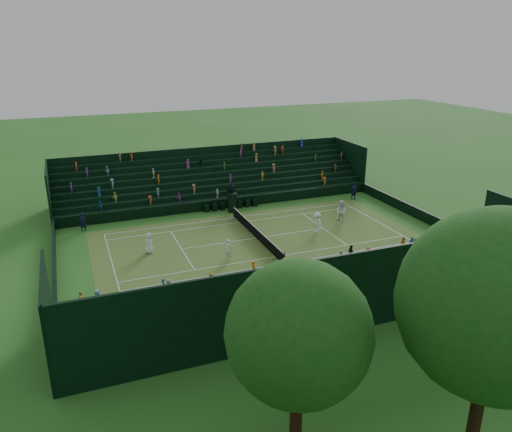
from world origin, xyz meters
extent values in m
plane|color=#2A6820|center=(0.00, 0.00, 0.00)|extent=(160.00, 160.00, 0.00)
cube|color=#357E2A|center=(0.00, 0.00, 0.01)|extent=(12.97, 26.77, 0.01)
cube|color=black|center=(0.00, 15.88, 0.50)|extent=(17.17, 0.20, 1.00)
cube|color=black|center=(0.00, -15.88, 0.50)|extent=(17.17, 0.20, 1.00)
cube|color=black|center=(8.48, 0.00, 0.50)|extent=(0.20, 31.77, 1.00)
cube|color=black|center=(-8.48, 0.00, 0.50)|extent=(0.20, 31.77, 1.00)
cube|color=black|center=(8.98, 0.00, 0.50)|extent=(0.80, 32.00, 1.00)
cube|color=black|center=(9.79, 0.00, 0.72)|extent=(0.80, 32.00, 1.45)
cube|color=black|center=(10.58, 0.00, 0.95)|extent=(0.80, 32.00, 1.90)
cube|color=black|center=(11.38, 0.00, 1.18)|extent=(0.80, 32.00, 2.35)
cube|color=black|center=(12.18, 0.00, 1.40)|extent=(0.80, 32.00, 2.80)
cube|color=black|center=(12.98, 0.00, 1.62)|extent=(0.80, 32.00, 3.25)
cube|color=black|center=(13.79, 0.00, 1.85)|extent=(0.80, 32.00, 3.70)
cube|color=black|center=(14.59, 0.00, 2.08)|extent=(0.80, 32.00, 4.15)
cube|color=black|center=(15.08, 0.00, 2.45)|extent=(0.20, 32.00, 4.90)
cube|color=black|center=(-8.98, 0.00, 0.50)|extent=(0.80, 32.00, 1.00)
cube|color=black|center=(-9.79, 0.00, 0.72)|extent=(0.80, 32.00, 1.45)
cube|color=black|center=(-10.58, 0.00, 0.95)|extent=(0.80, 32.00, 1.90)
cube|color=black|center=(-11.38, 0.00, 1.18)|extent=(0.80, 32.00, 2.35)
cube|color=black|center=(-12.18, 0.00, 1.40)|extent=(0.80, 32.00, 2.80)
cube|color=black|center=(-12.98, 0.00, 1.62)|extent=(0.80, 32.00, 3.25)
cube|color=black|center=(-13.79, 0.00, 1.85)|extent=(0.80, 32.00, 3.70)
cube|color=black|center=(-14.59, 0.00, 2.08)|extent=(0.80, 32.00, 4.15)
cube|color=black|center=(-15.08, 0.00, 2.45)|extent=(0.20, 32.00, 4.90)
cylinder|color=black|center=(-5.79, 0.00, 0.53)|extent=(0.10, 0.10, 1.06)
cylinder|color=black|center=(5.79, 0.00, 0.53)|extent=(0.10, 0.10, 1.06)
cube|color=black|center=(0.00, 0.00, 0.46)|extent=(11.57, 0.02, 0.86)
cube|color=white|center=(0.00, 0.00, 0.93)|extent=(11.57, 0.04, 0.07)
cylinder|color=black|center=(22.12, -6.90, 1.52)|extent=(0.50, 0.50, 3.05)
sphere|color=#174D16|center=(22.12, -6.90, 5.66)|extent=(5.57, 5.57, 5.57)
cylinder|color=black|center=(25.03, -0.67, 1.91)|extent=(0.50, 0.50, 3.83)
sphere|color=#174D16|center=(25.03, -0.67, 7.11)|extent=(7.00, 7.00, 7.00)
cube|color=black|center=(-7.22, 0.30, 0.90)|extent=(0.70, 0.70, 1.79)
cube|color=black|center=(-7.22, 0.30, 1.84)|extent=(0.90, 0.90, 0.10)
cube|color=black|center=(-7.57, 0.30, 2.19)|extent=(0.08, 0.90, 0.70)
imported|color=black|center=(-7.22, 0.30, 2.35)|extent=(0.43, 0.51, 0.93)
cube|color=black|center=(-8.12, -2.00, 0.36)|extent=(0.45, 0.45, 0.72)
cube|color=black|center=(-8.34, -2.00, 0.81)|extent=(0.05, 0.45, 0.45)
cube|color=black|center=(-8.12, -1.20, 0.36)|extent=(0.45, 0.45, 0.72)
cube|color=black|center=(-8.34, -1.20, 0.81)|extent=(0.05, 0.45, 0.45)
cube|color=black|center=(-8.12, -0.40, 0.36)|extent=(0.45, 0.45, 0.72)
cube|color=black|center=(-8.34, -0.40, 0.81)|extent=(0.05, 0.45, 0.45)
cube|color=black|center=(-8.12, 1.40, 0.36)|extent=(0.45, 0.45, 0.72)
cube|color=black|center=(-8.34, 1.40, 0.81)|extent=(0.05, 0.45, 0.45)
cube|color=black|center=(-8.12, 2.20, 0.36)|extent=(0.45, 0.45, 0.72)
cube|color=black|center=(-8.34, 2.20, 0.81)|extent=(0.05, 0.45, 0.45)
cube|color=black|center=(-8.12, 3.00, 0.36)|extent=(0.45, 0.45, 0.72)
cube|color=black|center=(-8.34, 3.00, 0.81)|extent=(0.05, 0.45, 0.45)
imported|color=white|center=(-0.18, -8.91, 0.84)|extent=(0.95, 0.77, 1.68)
imported|color=white|center=(3.27, -3.52, 0.84)|extent=(0.73, 0.69, 1.68)
imported|color=white|center=(-0.96, 8.74, 1.01)|extent=(1.20, 1.08, 2.01)
imported|color=white|center=(0.63, 5.41, 0.91)|extent=(1.25, 0.81, 1.82)
imported|color=black|center=(-6.39, 13.46, 0.96)|extent=(0.50, 0.73, 1.91)
imported|color=black|center=(-7.07, -13.45, 0.82)|extent=(0.48, 0.65, 1.64)
camera|label=1|loc=(36.37, -14.13, 15.92)|focal=35.00mm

